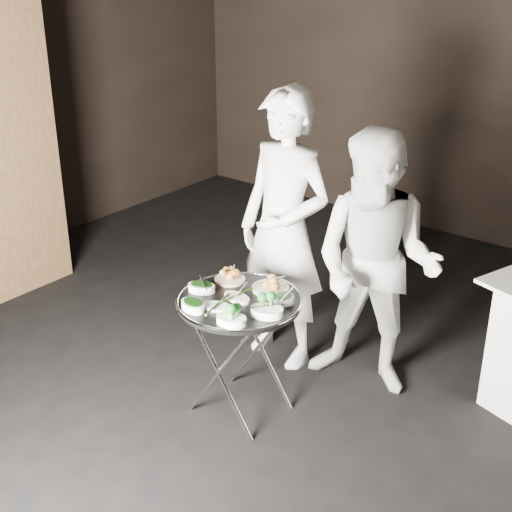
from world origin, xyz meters
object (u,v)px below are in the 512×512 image
Objects in this scene: tray_stand at (240,351)px; waiter_left at (284,231)px; serving_tray at (239,301)px; waiter_right at (376,266)px.

tray_stand is 0.40× the size of waiter_left.
tray_stand is at bearing -63.43° from serving_tray.
waiter_left is (-0.17, 0.65, 0.49)m from tray_stand.
waiter_right reaches higher than serving_tray.
waiter_left is (-0.17, 0.65, 0.17)m from serving_tray.
serving_tray is 0.39× the size of waiter_left.
waiter_right reaches higher than tray_stand.
tray_stand is 0.84m from waiter_left.
tray_stand is 0.32m from serving_tray.
waiter_left is 0.63m from waiter_right.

